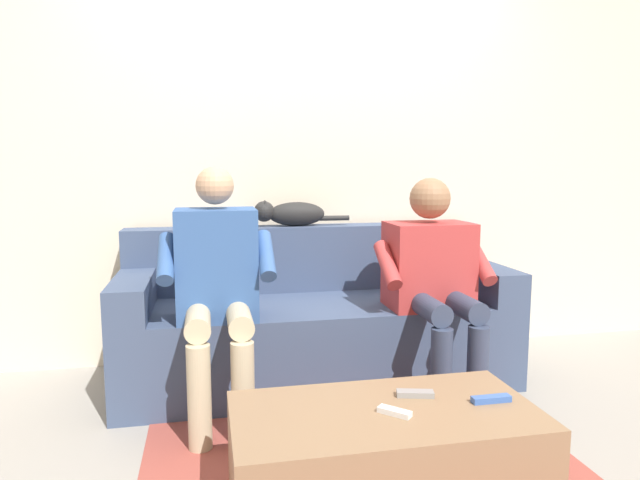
% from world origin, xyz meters
% --- Properties ---
extents(ground_plane, '(8.00, 8.00, 0.00)m').
position_xyz_m(ground_plane, '(0.00, 0.60, 0.00)').
color(ground_plane, gray).
extents(back_wall, '(5.08, 0.06, 2.80)m').
position_xyz_m(back_wall, '(0.00, -0.58, 1.40)').
color(back_wall, beige).
rests_on(back_wall, ground).
extents(couch, '(2.09, 0.79, 0.83)m').
position_xyz_m(couch, '(0.00, -0.14, 0.31)').
color(couch, '#3D4C6B').
rests_on(couch, ground).
extents(coffee_table, '(1.05, 0.53, 0.35)m').
position_xyz_m(coffee_table, '(0.00, 1.10, 0.18)').
color(coffee_table, '#8C6B4C').
rests_on(coffee_table, ground).
extents(person_left_seated, '(0.57, 0.59, 1.12)m').
position_xyz_m(person_left_seated, '(-0.54, 0.22, 0.64)').
color(person_left_seated, '#B23838').
rests_on(person_left_seated, ground).
extents(person_right_seated, '(0.53, 0.59, 1.18)m').
position_xyz_m(person_right_seated, '(0.54, 0.23, 0.66)').
color(person_right_seated, '#335693').
rests_on(person_right_seated, ground).
extents(cat_on_backrest, '(0.57, 0.14, 0.15)m').
position_xyz_m(cat_on_backrest, '(0.10, -0.40, 0.90)').
color(cat_on_backrest, black).
rests_on(cat_on_backrest, couch).
extents(remote_gray, '(0.14, 0.08, 0.02)m').
position_xyz_m(remote_gray, '(-0.14, 1.01, 0.36)').
color(remote_gray, gray).
rests_on(remote_gray, coffee_table).
extents(remote_white, '(0.11, 0.11, 0.02)m').
position_xyz_m(remote_white, '(-0.02, 1.14, 0.36)').
color(remote_white, white).
rests_on(remote_white, coffee_table).
extents(remote_blue, '(0.14, 0.03, 0.02)m').
position_xyz_m(remote_blue, '(-0.38, 1.11, 0.36)').
color(remote_blue, '#3860B7').
rests_on(remote_blue, coffee_table).
extents(floor_rug, '(1.72, 1.95, 0.01)m').
position_xyz_m(floor_rug, '(0.00, 0.94, 0.00)').
color(floor_rug, '#9E473D').
rests_on(floor_rug, ground).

